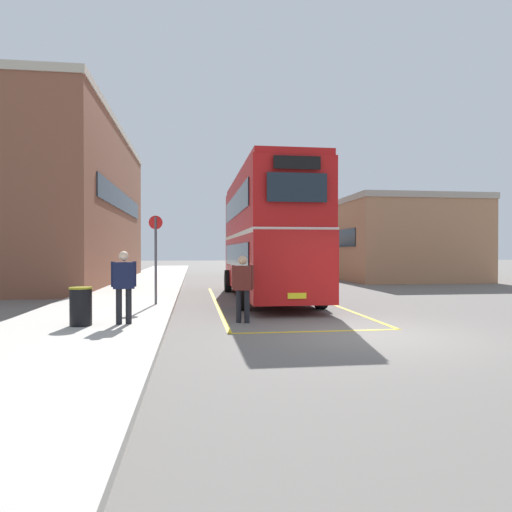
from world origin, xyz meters
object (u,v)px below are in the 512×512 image
object	(u,v)px
pedestrian_boarding	(243,284)
litter_bin	(81,306)
double_decker_bus	(266,234)
pedestrian_waiting_near	(124,282)
bus_stop_sign	(156,251)
single_deck_bus	(271,254)

from	to	relation	value
pedestrian_boarding	litter_bin	bearing A→B (deg)	-168.01
double_decker_bus	litter_bin	distance (m)	8.75
pedestrian_waiting_near	bus_stop_sign	world-z (taller)	bus_stop_sign
pedestrian_waiting_near	bus_stop_sign	bearing A→B (deg)	84.30
pedestrian_boarding	bus_stop_sign	world-z (taller)	bus_stop_sign
double_decker_bus	bus_stop_sign	world-z (taller)	double_decker_bus
double_decker_bus	litter_bin	xyz separation A→B (m)	(-5.36, -6.64, -1.93)
double_decker_bus	single_deck_bus	distance (m)	17.61
pedestrian_boarding	pedestrian_waiting_near	size ratio (longest dim) A/B	1.01
litter_bin	bus_stop_sign	bearing A→B (deg)	72.02
pedestrian_waiting_near	litter_bin	size ratio (longest dim) A/B	1.93
single_deck_bus	bus_stop_sign	size ratio (longest dim) A/B	3.18
double_decker_bus	pedestrian_waiting_near	xyz separation A→B (m)	(-4.42, -6.55, -1.38)
pedestrian_boarding	litter_bin	size ratio (longest dim) A/B	1.96
double_decker_bus	pedestrian_boarding	xyz separation A→B (m)	(-1.53, -5.83, -1.50)
single_deck_bus	bus_stop_sign	distance (m)	21.02
double_decker_bus	single_deck_bus	size ratio (longest dim) A/B	1.17
double_decker_bus	pedestrian_waiting_near	size ratio (longest dim) A/B	6.22
single_deck_bus	pedestrian_boarding	world-z (taller)	single_deck_bus
double_decker_bus	bus_stop_sign	xyz separation A→B (m)	(-4.01, -2.47, -0.66)
double_decker_bus	pedestrian_boarding	size ratio (longest dim) A/B	6.13
litter_bin	bus_stop_sign	distance (m)	4.57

